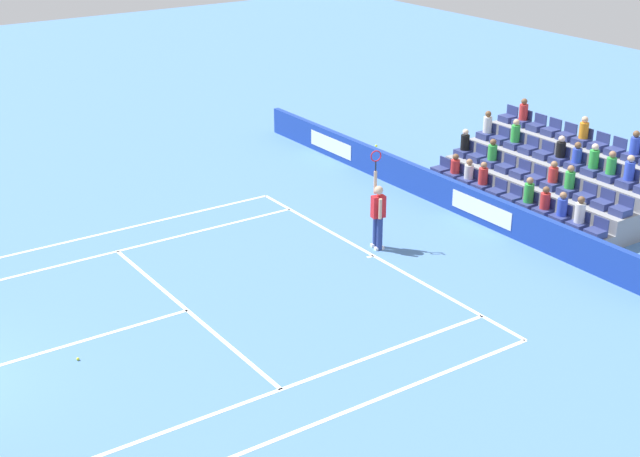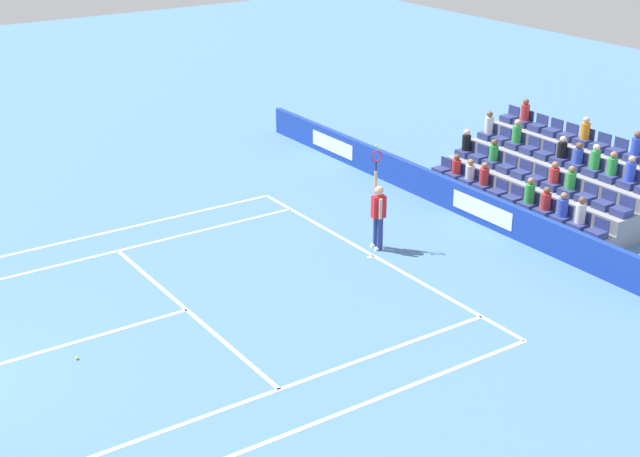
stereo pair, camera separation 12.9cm
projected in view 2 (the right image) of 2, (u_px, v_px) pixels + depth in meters
The scene contains 12 objects.
line_baseline at pixel (374, 256), 24.28m from camera, with size 10.97×0.10×0.01m, color white.
line_service at pixel (187, 310), 21.43m from camera, with size 8.23×0.10×0.01m, color white.
line_centre_service at pixel (53, 349), 19.78m from camera, with size 0.10×6.40×0.01m, color white.
line_singles_sideline_left at pixel (102, 255), 24.34m from camera, with size 0.10×11.89×0.01m, color white.
line_singles_sideline_right at pixel (260, 396), 18.05m from camera, with size 0.10×11.89×0.01m, color white.
line_doubles_sideline_left at pixel (83, 238), 25.39m from camera, with size 0.10×11.89×0.01m, color white.
line_doubles_sideline_right at pixel (297, 430), 17.01m from camera, with size 0.10×11.89×0.01m, color white.
line_centre_mark at pixel (371, 257), 24.23m from camera, with size 0.10×0.20×0.01m, color white.
sponsor_barrier at pixel (485, 209), 26.16m from camera, with size 22.43×0.22×0.93m.
tennis_player at pixel (378, 214), 24.38m from camera, with size 0.51×0.40×2.85m.
stadium_stand at pixel (556, 182), 27.59m from camera, with size 6.82×3.80×2.58m.
loose_tennis_ball at pixel (77, 358), 19.34m from camera, with size 0.07×0.07×0.07m, color #D1E533.
Camera 2 is at (-17.53, 1.71, 10.00)m, focal length 51.46 mm.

